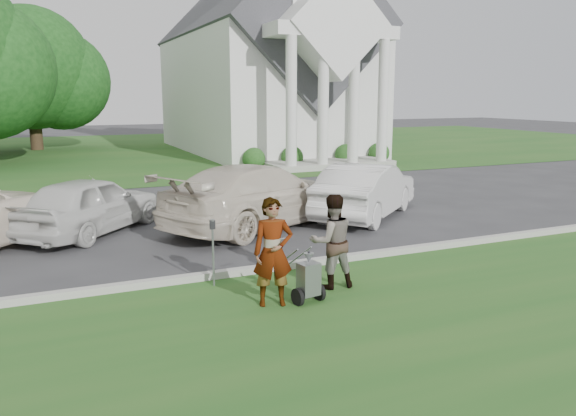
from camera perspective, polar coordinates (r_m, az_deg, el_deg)
ground at (r=10.64m, az=-2.00°, el=-7.48°), size 120.00×120.00×0.00m
grass_strip at (r=8.13m, az=6.06°, el=-13.70°), size 80.00×7.00×0.01m
church_lawn at (r=36.72m, az=-17.84°, el=5.48°), size 80.00×30.00×0.01m
curb at (r=11.11m, az=-3.06°, el=-6.27°), size 80.00×0.18×0.15m
church at (r=34.96m, az=-2.37°, el=15.49°), size 9.19×19.00×24.10m
tree_back at (r=39.38m, az=-24.68°, el=12.26°), size 9.61×7.60×8.89m
striping_cart at (r=9.47m, az=2.06°, el=-7.31°), size 0.59×1.07×0.95m
person_left at (r=9.22m, az=-1.54°, el=-4.60°), size 0.75×0.59×1.81m
person_right at (r=10.11m, az=4.45°, el=-3.46°), size 0.89×0.73×1.71m
parking_meter_near at (r=10.25m, az=-7.63°, el=-3.70°), size 0.09×0.08×1.26m
car_b at (r=14.96m, az=-19.51°, el=0.33°), size 4.20×4.40×1.48m
car_c at (r=14.86m, az=-3.08°, el=1.28°), size 6.20×4.74×1.67m
car_d at (r=16.18m, az=7.92°, el=1.81°), size 4.67×4.29×1.55m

